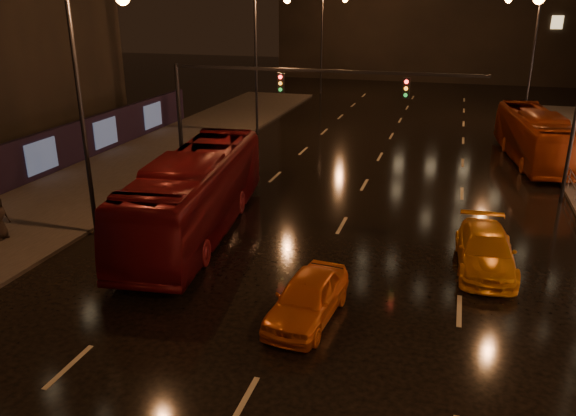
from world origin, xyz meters
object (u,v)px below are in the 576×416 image
(bus_red, at_px, (196,193))
(bus_curb, at_px, (535,137))
(taxi_far, at_px, (485,250))
(taxi_near, at_px, (307,298))

(bus_red, xyz_separation_m, bus_curb, (14.77, 16.01, -0.18))
(bus_red, bearing_deg, taxi_far, -8.80)
(bus_curb, xyz_separation_m, taxi_far, (-3.19, -16.26, -0.82))
(bus_curb, bearing_deg, bus_red, -140.33)
(bus_curb, distance_m, taxi_far, 16.59)
(bus_curb, relative_size, taxi_near, 2.62)
(taxi_near, relative_size, taxi_far, 0.86)
(bus_red, distance_m, taxi_far, 11.62)
(taxi_near, height_order, taxi_far, taxi_near)
(taxi_near, bearing_deg, bus_red, 144.60)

